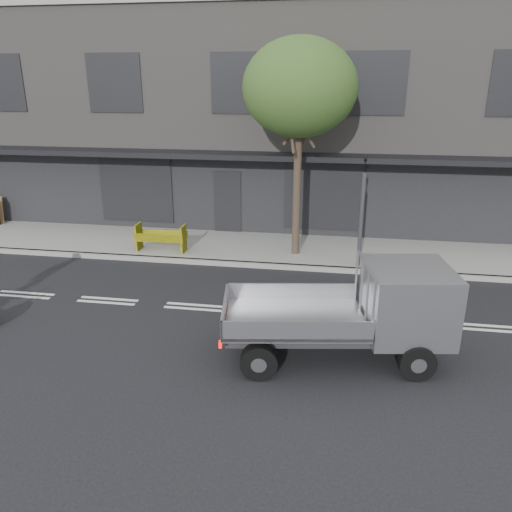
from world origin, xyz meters
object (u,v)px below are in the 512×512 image
object	(u,v)px
street_tree	(300,88)
construction_barrier	(158,239)
traffic_light_pole	(361,218)
flatbed_ute	(386,305)

from	to	relation	value
street_tree	construction_barrier	distance (m)	6.46
street_tree	construction_barrier	bearing A→B (deg)	-170.99
traffic_light_pole	construction_barrier	xyz separation A→B (m)	(-6.41, 0.15, -1.04)
flatbed_ute	construction_barrier	bearing A→B (deg)	133.53
construction_barrier	traffic_light_pole	bearing A→B (deg)	-1.34
street_tree	traffic_light_pole	distance (m)	4.23
flatbed_ute	traffic_light_pole	bearing A→B (deg)	85.10
street_tree	traffic_light_pole	bearing A→B (deg)	-23.03
flatbed_ute	street_tree	bearing A→B (deg)	102.82
traffic_light_pole	flatbed_ute	size ratio (longest dim) A/B	0.73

